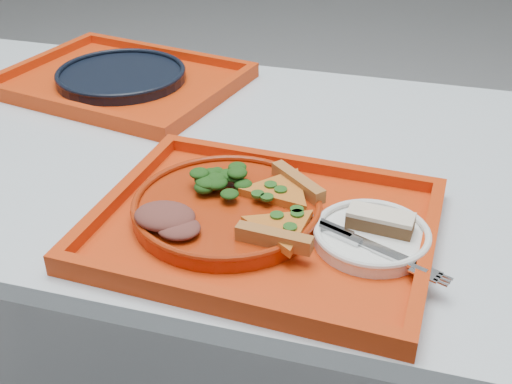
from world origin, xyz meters
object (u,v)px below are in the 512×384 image
navy_plate (121,77)px  dessert_bar (380,220)px  dinner_plate (227,210)px  tray_main (263,229)px  tray_far (122,83)px

navy_plate → dessert_bar: bearing=-35.4°
dinner_plate → dessert_bar: 0.21m
navy_plate → dessert_bar: (0.57, -0.40, 0.02)m
dessert_bar → navy_plate: bearing=150.5°
dinner_plate → navy_plate: 0.55m
tray_main → tray_far: same height
tray_main → dinner_plate: size_ratio=1.73×
navy_plate → dessert_bar: dessert_bar is taller
dinner_plate → dessert_bar: (0.21, 0.01, 0.02)m
tray_main → navy_plate: 0.59m
tray_far → dinner_plate: size_ratio=1.73×
tray_far → tray_main: bearing=-34.0°
tray_main → navy_plate: size_ratio=1.73×
dinner_plate → tray_far: bearing=131.4°
dinner_plate → dessert_bar: bearing=1.7°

